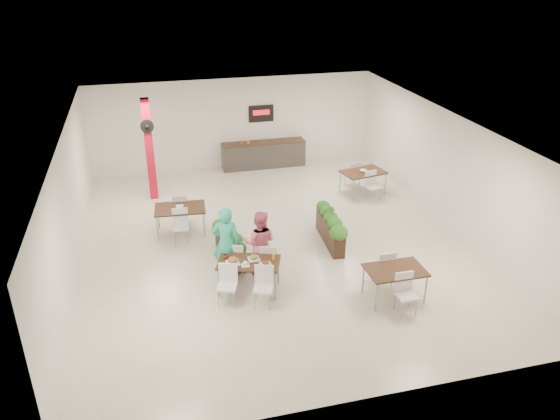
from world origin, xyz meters
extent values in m
plane|color=beige|center=(0.00, 0.00, 0.00)|extent=(12.00, 12.00, 0.00)
cube|color=white|center=(0.00, 6.00, 1.60)|extent=(10.00, 0.10, 3.20)
cube|color=white|center=(0.00, -6.00, 1.60)|extent=(10.00, 0.10, 3.20)
cube|color=white|center=(-5.00, 0.00, 1.60)|extent=(0.10, 12.00, 3.20)
cube|color=white|center=(5.00, 0.00, 1.60)|extent=(0.10, 12.00, 3.20)
cube|color=white|center=(0.00, 0.00, 3.20)|extent=(10.00, 12.00, 0.04)
cube|color=#AA0B22|center=(-3.00, 3.80, 1.60)|extent=(0.25, 0.25, 3.20)
cylinder|color=black|center=(-3.00, 3.62, 2.40)|extent=(0.40, 0.06, 0.40)
sphere|color=black|center=(-3.00, 3.58, 2.40)|extent=(0.12, 0.12, 0.12)
cube|color=#2F2C2A|center=(1.00, 5.65, 0.45)|extent=(3.00, 0.60, 0.90)
cube|color=black|center=(1.00, 5.65, 0.92)|extent=(3.00, 0.62, 0.04)
cube|color=black|center=(1.00, 5.96, 1.90)|extent=(0.90, 0.04, 0.60)
cube|color=red|center=(1.00, 5.93, 1.95)|extent=(0.60, 0.02, 0.18)
imported|color=#A5471B|center=(0.20, 5.65, 1.04)|extent=(0.09, 0.09, 0.19)
imported|color=#BA8B2E|center=(0.45, 5.65, 1.02)|extent=(0.13, 0.13, 0.17)
cube|color=black|center=(-1.10, -2.13, 0.73)|extent=(1.59, 1.22, 0.04)
cylinder|color=gray|center=(-1.82, -2.23, 0.35)|extent=(0.04, 0.04, 0.71)
cylinder|color=gray|center=(-0.62, -2.66, 0.35)|extent=(0.04, 0.04, 0.71)
cylinder|color=gray|center=(-1.59, -1.59, 0.35)|extent=(0.04, 0.04, 0.71)
cylinder|color=gray|center=(-0.39, -2.02, 0.35)|extent=(0.04, 0.04, 0.71)
cube|color=white|center=(-1.28, -1.43, 0.45)|extent=(0.54, 0.54, 0.05)
cube|color=white|center=(-1.34, -1.61, 0.70)|extent=(0.41, 0.18, 0.45)
cylinder|color=gray|center=(-1.06, -1.33, 0.21)|extent=(0.02, 0.02, 0.43)
cylinder|color=gray|center=(-1.38, -1.21, 0.21)|extent=(0.02, 0.02, 0.43)
cylinder|color=gray|center=(-1.18, -1.65, 0.21)|extent=(0.02, 0.02, 0.43)
cylinder|color=gray|center=(-1.50, -1.53, 0.21)|extent=(0.02, 0.02, 0.43)
cube|color=white|center=(-0.53, -1.70, 0.45)|extent=(0.54, 0.54, 0.05)
cube|color=white|center=(-0.59, -1.88, 0.70)|extent=(0.41, 0.18, 0.45)
cylinder|color=gray|center=(-0.31, -1.60, 0.21)|extent=(0.02, 0.02, 0.43)
cylinder|color=gray|center=(-0.63, -1.48, 0.21)|extent=(0.02, 0.02, 0.43)
cylinder|color=gray|center=(-0.42, -1.92, 0.21)|extent=(0.02, 0.02, 0.43)
cylinder|color=gray|center=(-0.74, -1.80, 0.21)|extent=(0.02, 0.02, 0.43)
cube|color=white|center=(-1.68, -2.56, 0.45)|extent=(0.54, 0.54, 0.05)
cube|color=white|center=(-1.62, -2.38, 0.70)|extent=(0.41, 0.18, 0.45)
cylinder|color=gray|center=(-1.90, -2.66, 0.21)|extent=(0.02, 0.02, 0.43)
cylinder|color=gray|center=(-1.58, -2.78, 0.21)|extent=(0.02, 0.02, 0.43)
cylinder|color=gray|center=(-1.79, -2.34, 0.21)|extent=(0.02, 0.02, 0.43)
cylinder|color=gray|center=(-1.47, -2.46, 0.21)|extent=(0.02, 0.02, 0.43)
cube|color=white|center=(-0.93, -2.83, 0.45)|extent=(0.54, 0.54, 0.05)
cube|color=white|center=(-0.87, -2.65, 0.70)|extent=(0.41, 0.18, 0.45)
cylinder|color=gray|center=(-1.15, -2.93, 0.21)|extent=(0.02, 0.02, 0.43)
cylinder|color=gray|center=(-0.83, -3.05, 0.21)|extent=(0.02, 0.02, 0.43)
cylinder|color=gray|center=(-1.03, -2.61, 0.21)|extent=(0.02, 0.02, 0.43)
cylinder|color=gray|center=(-0.71, -2.73, 0.21)|extent=(0.02, 0.02, 0.43)
cube|color=white|center=(-1.47, -2.11, 0.76)|extent=(0.38, 0.38, 0.01)
ellipsoid|color=brown|center=(-1.47, -2.11, 0.83)|extent=(0.22, 0.22, 0.13)
cube|color=white|center=(-0.97, -2.05, 0.76)|extent=(0.33, 0.33, 0.01)
ellipsoid|color=#BF8521|center=(-0.97, -2.05, 0.82)|extent=(0.18, 0.18, 0.11)
cube|color=white|center=(-0.77, -2.38, 0.76)|extent=(0.33, 0.33, 0.01)
ellipsoid|color=#512110|center=(-0.77, -2.38, 0.81)|extent=(0.16, 0.16, 0.10)
cube|color=white|center=(-1.21, -2.28, 0.76)|extent=(0.23, 0.23, 0.01)
ellipsoid|color=white|center=(-1.21, -2.28, 0.80)|extent=(0.12, 0.12, 0.07)
cylinder|color=orange|center=(-0.54, -2.17, 0.82)|extent=(0.07, 0.07, 0.15)
imported|color=brown|center=(-1.59, -1.85, 0.80)|extent=(0.12, 0.12, 0.10)
imported|color=#28AF8D|center=(-1.50, -1.48, 0.93)|extent=(0.79, 0.65, 1.86)
imported|color=#E76683|center=(-0.70, -1.48, 0.82)|extent=(0.97, 0.86, 1.65)
cube|color=black|center=(-1.29, -0.59, 0.27)|extent=(0.55, 1.66, 0.55)
ellipsoid|color=#1D4F16|center=(-1.17, -1.25, 0.67)|extent=(0.40, 0.40, 0.32)
ellipsoid|color=#1D4F16|center=(-1.23, -0.92, 0.67)|extent=(0.40, 0.40, 0.32)
ellipsoid|color=#1D4F16|center=(-1.29, -0.59, 0.67)|extent=(0.40, 0.40, 0.32)
ellipsoid|color=#1D4F16|center=(-1.34, -0.26, 0.67)|extent=(0.40, 0.40, 0.32)
ellipsoid|color=#1D4F16|center=(-1.40, 0.07, 0.67)|extent=(0.40, 0.40, 0.32)
imported|color=#1D4F16|center=(-1.29, -0.59, 0.72)|extent=(0.32, 0.28, 0.36)
cube|color=black|center=(1.45, -0.40, 0.31)|extent=(0.44, 1.89, 0.62)
ellipsoid|color=#1D4F16|center=(1.40, -1.18, 0.74)|extent=(0.40, 0.40, 0.32)
ellipsoid|color=#1D4F16|center=(1.43, -0.79, 0.74)|extent=(0.40, 0.40, 0.32)
ellipsoid|color=#1D4F16|center=(1.45, -0.40, 0.74)|extent=(0.40, 0.40, 0.32)
ellipsoid|color=#1D4F16|center=(1.48, -0.01, 0.74)|extent=(0.40, 0.40, 0.32)
ellipsoid|color=#1D4F16|center=(1.51, 0.39, 0.74)|extent=(0.40, 0.40, 0.32)
imported|color=#1D4F16|center=(1.45, -0.40, 0.83)|extent=(0.23, 0.23, 0.41)
cube|color=black|center=(-2.37, 1.18, 0.73)|extent=(1.44, 1.02, 0.04)
cylinder|color=gray|center=(-3.02, 0.84, 0.35)|extent=(0.04, 0.04, 0.71)
cylinder|color=gray|center=(-1.78, 0.73, 0.35)|extent=(0.04, 0.04, 0.71)
cylinder|color=gray|center=(-2.96, 1.63, 0.35)|extent=(0.04, 0.04, 0.71)
cylinder|color=gray|center=(-1.71, 1.52, 0.35)|extent=(0.04, 0.04, 0.71)
cube|color=white|center=(-2.32, 1.78, 0.45)|extent=(0.45, 0.45, 0.05)
cube|color=white|center=(-2.33, 1.59, 0.70)|extent=(0.42, 0.07, 0.45)
cylinder|color=gray|center=(-2.13, 1.93, 0.21)|extent=(0.02, 0.02, 0.43)
cylinder|color=gray|center=(-2.47, 1.96, 0.21)|extent=(0.02, 0.02, 0.43)
cylinder|color=gray|center=(-2.16, 1.59, 0.21)|extent=(0.02, 0.02, 0.43)
cylinder|color=gray|center=(-2.50, 1.62, 0.21)|extent=(0.02, 0.02, 0.43)
cube|color=white|center=(-2.42, 0.58, 0.45)|extent=(0.45, 0.45, 0.05)
cube|color=white|center=(-2.40, 0.77, 0.70)|extent=(0.42, 0.07, 0.45)
cylinder|color=gray|center=(-2.60, 0.43, 0.21)|extent=(0.02, 0.02, 0.43)
cylinder|color=gray|center=(-2.26, 0.40, 0.21)|extent=(0.02, 0.02, 0.43)
cylinder|color=gray|center=(-2.57, 0.77, 0.21)|extent=(0.02, 0.02, 0.43)
cylinder|color=gray|center=(-2.23, 0.74, 0.21)|extent=(0.02, 0.02, 0.43)
imported|color=white|center=(-2.37, 1.18, 0.78)|extent=(0.22, 0.22, 0.05)
cube|color=black|center=(3.56, 2.49, 0.73)|extent=(1.50, 1.15, 0.04)
cylinder|color=gray|center=(3.04, 1.99, 0.35)|extent=(0.04, 0.04, 0.71)
cylinder|color=gray|center=(4.24, 2.24, 0.35)|extent=(0.04, 0.04, 0.71)
cylinder|color=gray|center=(2.88, 2.75, 0.35)|extent=(0.04, 0.04, 0.71)
cylinder|color=gray|center=(4.08, 3.00, 0.35)|extent=(0.04, 0.04, 0.71)
cube|color=white|center=(3.44, 3.08, 0.45)|extent=(0.50, 0.50, 0.05)
cube|color=white|center=(3.48, 2.89, 0.70)|extent=(0.42, 0.12, 0.45)
cylinder|color=gray|center=(3.57, 3.28, 0.21)|extent=(0.02, 0.02, 0.43)
cylinder|color=gray|center=(3.24, 3.21, 0.21)|extent=(0.02, 0.02, 0.43)
cylinder|color=gray|center=(3.64, 2.95, 0.21)|extent=(0.02, 0.02, 0.43)
cylinder|color=gray|center=(3.31, 2.88, 0.21)|extent=(0.02, 0.02, 0.43)
cube|color=white|center=(3.68, 1.91, 0.45)|extent=(0.50, 0.50, 0.05)
cube|color=white|center=(3.64, 2.09, 0.70)|extent=(0.42, 0.12, 0.45)
cylinder|color=gray|center=(3.55, 1.70, 0.21)|extent=(0.02, 0.02, 0.43)
cylinder|color=gray|center=(3.88, 1.77, 0.21)|extent=(0.02, 0.02, 0.43)
cylinder|color=gray|center=(3.48, 2.04, 0.21)|extent=(0.02, 0.02, 0.43)
cylinder|color=gray|center=(3.82, 2.11, 0.21)|extent=(0.02, 0.02, 0.43)
imported|color=white|center=(3.56, 2.49, 0.78)|extent=(0.22, 0.22, 0.05)
cube|color=black|center=(1.97, -3.26, 0.73)|extent=(1.29, 0.86, 0.04)
cylinder|color=gray|center=(1.39, -3.63, 0.35)|extent=(0.04, 0.04, 0.71)
cylinder|color=gray|center=(2.56, -3.63, 0.35)|extent=(0.04, 0.04, 0.71)
cylinder|color=gray|center=(1.39, -2.89, 0.35)|extent=(0.04, 0.04, 0.71)
cylinder|color=gray|center=(2.56, -2.89, 0.35)|extent=(0.04, 0.04, 0.71)
cube|color=white|center=(1.97, -2.66, 0.45)|extent=(0.42, 0.42, 0.05)
cube|color=white|center=(1.97, -2.85, 0.70)|extent=(0.42, 0.04, 0.45)
cylinder|color=gray|center=(2.14, -2.49, 0.21)|extent=(0.02, 0.02, 0.43)
cylinder|color=gray|center=(1.80, -2.49, 0.21)|extent=(0.02, 0.02, 0.43)
cylinder|color=gray|center=(2.14, -2.83, 0.21)|extent=(0.02, 0.02, 0.43)
cylinder|color=gray|center=(1.80, -2.83, 0.21)|extent=(0.02, 0.02, 0.43)
cube|color=white|center=(1.98, -3.86, 0.45)|extent=(0.42, 0.42, 0.05)
cube|color=white|center=(1.98, -3.67, 0.70)|extent=(0.42, 0.04, 0.45)
cylinder|color=gray|center=(1.81, -4.03, 0.21)|extent=(0.02, 0.02, 0.43)
cylinder|color=gray|center=(2.15, -4.03, 0.21)|extent=(0.02, 0.02, 0.43)
cylinder|color=gray|center=(1.81, -3.69, 0.21)|extent=(0.02, 0.02, 0.43)
cylinder|color=gray|center=(2.15, -3.69, 0.21)|extent=(0.02, 0.02, 0.43)
camera|label=1|loc=(-3.06, -12.63, 7.07)|focal=35.00mm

